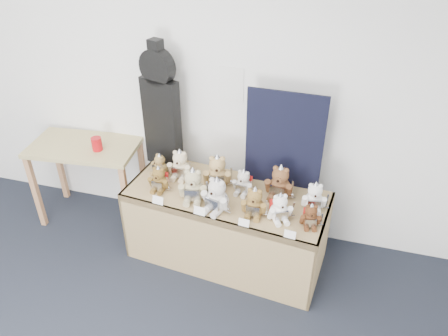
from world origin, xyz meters
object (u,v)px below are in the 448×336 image
(guitar_case, at_px, (161,108))
(teddy_back_end, at_px, (314,197))
(teddy_front_far_right, at_px, (280,208))
(teddy_back_centre_right, at_px, (243,183))
(teddy_front_end, at_px, (311,216))
(red_cup, at_px, (97,144))
(teddy_back_left, at_px, (180,165))
(side_table, at_px, (86,157))
(display_table, at_px, (224,213))
(teddy_back_centre_left, at_px, (217,173))
(teddy_back_far_left, at_px, (160,165))
(teddy_front_centre, at_px, (217,196))
(teddy_front_left, at_px, (193,186))
(teddy_front_far_left, at_px, (159,180))
(teddy_back_right, at_px, (280,183))
(teddy_front_right, at_px, (254,203))

(guitar_case, bearing_deg, teddy_back_end, 4.53)
(teddy_front_far_right, relative_size, teddy_back_centre_right, 1.08)
(guitar_case, distance_m, teddy_back_centre_right, 0.94)
(teddy_front_end, bearing_deg, red_cup, 158.58)
(guitar_case, bearing_deg, teddy_back_left, -21.30)
(side_table, xyz_separation_m, teddy_back_left, (0.97, -0.07, 0.12))
(display_table, height_order, red_cup, red_cup)
(display_table, bearing_deg, teddy_back_centre_left, 127.65)
(teddy_front_far_right, xyz_separation_m, teddy_back_left, (-0.92, 0.33, 0.01))
(teddy_back_centre_left, bearing_deg, teddy_back_far_left, 164.71)
(guitar_case, xyz_separation_m, teddy_back_far_left, (0.02, -0.17, -0.47))
(guitar_case, height_order, teddy_front_centre, guitar_case)
(teddy_front_left, height_order, teddy_back_far_left, teddy_front_left)
(side_table, height_order, guitar_case, guitar_case)
(red_cup, height_order, teddy_front_left, teddy_front_left)
(display_table, bearing_deg, teddy_back_end, 11.50)
(teddy_front_far_left, height_order, teddy_back_left, teddy_back_left)
(teddy_back_right, bearing_deg, display_table, -153.41)
(teddy_back_right, distance_m, teddy_back_end, 0.30)
(teddy_front_centre, bearing_deg, teddy_back_centre_left, 122.64)
(teddy_back_centre_right, bearing_deg, teddy_front_left, -142.39)
(side_table, bearing_deg, teddy_front_end, -16.58)
(teddy_front_far_left, height_order, teddy_back_end, teddy_back_end)
(teddy_back_right, relative_size, teddy_back_far_left, 1.44)
(guitar_case, distance_m, teddy_back_far_left, 0.50)
(side_table, height_order, teddy_front_far_left, teddy_front_far_left)
(teddy_front_right, bearing_deg, teddy_back_centre_right, 118.15)
(teddy_back_centre_left, bearing_deg, side_table, 163.11)
(teddy_front_left, relative_size, teddy_front_right, 1.17)
(teddy_front_right, relative_size, teddy_back_centre_right, 1.14)
(teddy_back_centre_left, relative_size, teddy_back_far_left, 1.47)
(teddy_back_left, distance_m, teddy_back_centre_left, 0.35)
(red_cup, height_order, teddy_front_far_left, red_cup)
(teddy_front_left, xyz_separation_m, teddy_back_far_left, (-0.40, 0.26, -0.04))
(teddy_front_end, height_order, teddy_back_centre_left, teddy_back_centre_left)
(teddy_front_left, height_order, teddy_front_centre, teddy_front_centre)
(guitar_case, height_order, teddy_back_right, guitar_case)
(teddy_back_left, xyz_separation_m, teddy_back_centre_left, (0.35, -0.04, 0.01))
(teddy_back_right, xyz_separation_m, teddy_back_far_left, (-1.06, 0.04, -0.04))
(teddy_front_far_left, relative_size, teddy_back_centre_right, 1.01)
(teddy_back_centre_right, bearing_deg, teddy_back_left, -178.67)
(teddy_front_far_left, bearing_deg, teddy_front_far_right, -6.29)
(teddy_back_end, bearing_deg, teddy_front_far_right, -146.79)
(guitar_case, bearing_deg, red_cup, -150.24)
(teddy_back_end, bearing_deg, teddy_front_far_left, 176.44)
(teddy_back_centre_right, height_order, teddy_back_far_left, teddy_back_centre_right)
(teddy_back_centre_right, relative_size, teddy_back_right, 0.75)
(display_table, xyz_separation_m, teddy_back_left, (-0.45, 0.20, 0.27))
(teddy_front_centre, relative_size, teddy_front_end, 1.50)
(teddy_front_far_left, relative_size, teddy_front_right, 0.89)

